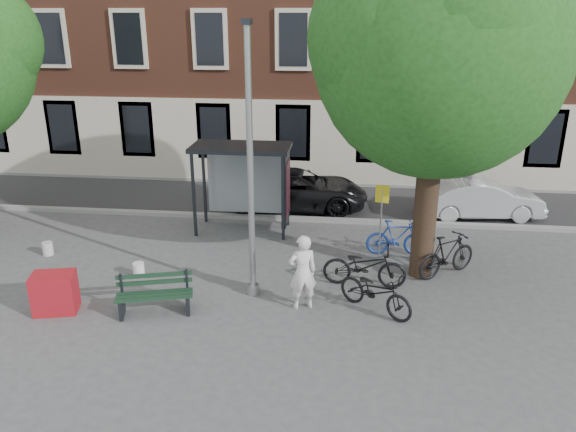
% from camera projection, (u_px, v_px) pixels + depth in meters
% --- Properties ---
extents(ground, '(90.00, 90.00, 0.00)m').
position_uv_depth(ground, '(253.00, 294.00, 13.17)').
color(ground, '#4C4C4F').
rests_on(ground, ground).
extents(road, '(40.00, 4.00, 0.01)m').
position_uv_depth(road, '(287.00, 200.00, 19.70)').
color(road, '#28282B').
rests_on(road, ground).
extents(curb_near, '(40.00, 0.25, 0.12)m').
position_uv_depth(curb_near, '(280.00, 218.00, 17.81)').
color(curb_near, gray).
rests_on(curb_near, ground).
extents(curb_far, '(40.00, 0.25, 0.12)m').
position_uv_depth(curb_far, '(293.00, 182.00, 21.55)').
color(curb_far, gray).
rests_on(curb_far, ground).
extents(lamppost, '(0.28, 0.35, 6.11)m').
position_uv_depth(lamppost, '(251.00, 180.00, 12.21)').
color(lamppost, '#9EA0A3').
rests_on(lamppost, ground).
extents(tree_right, '(5.76, 5.60, 8.20)m').
position_uv_depth(tree_right, '(442.00, 42.00, 12.11)').
color(tree_right, black).
rests_on(tree_right, ground).
extents(bus_shelter, '(2.85, 1.45, 2.62)m').
position_uv_depth(bus_shelter, '(255.00, 168.00, 16.40)').
color(bus_shelter, '#1E2328').
rests_on(bus_shelter, ground).
extents(painter, '(0.74, 0.60, 1.73)m').
position_uv_depth(painter, '(303.00, 272.00, 12.27)').
color(painter, white).
rests_on(painter, ground).
extents(bench, '(1.72, 0.94, 0.85)m').
position_uv_depth(bench, '(155.00, 296.00, 12.24)').
color(bench, '#1E2328').
rests_on(bench, ground).
extents(bike_a, '(2.02, 0.81, 1.04)m').
position_uv_depth(bike_a, '(365.00, 266.00, 13.39)').
color(bike_a, black).
rests_on(bike_a, ground).
extents(bike_b, '(1.68, 0.58, 0.99)m').
position_uv_depth(bike_b, '(397.00, 238.00, 15.14)').
color(bike_b, navy).
rests_on(bike_b, ground).
extents(bike_c, '(1.89, 1.64, 0.98)m').
position_uv_depth(bike_c, '(376.00, 291.00, 12.24)').
color(bike_c, black).
rests_on(bike_c, ground).
extents(bike_d, '(1.77, 1.51, 1.09)m').
position_uv_depth(bike_d, '(447.00, 255.00, 13.93)').
color(bike_d, black).
rests_on(bike_d, ground).
extents(car_dark, '(4.78, 2.41, 1.30)m').
position_uv_depth(car_dark, '(297.00, 189.00, 18.73)').
color(car_dark, black).
rests_on(car_dark, ground).
extents(car_silver, '(3.96, 1.79, 1.26)m').
position_uv_depth(car_silver, '(481.00, 198.00, 17.88)').
color(car_silver, '#B7BCC0').
rests_on(car_silver, ground).
extents(red_stand, '(1.02, 0.79, 0.90)m').
position_uv_depth(red_stand, '(55.00, 293.00, 12.26)').
color(red_stand, '#A3151F').
rests_on(red_stand, ground).
extents(bucket_a, '(0.34, 0.34, 0.36)m').
position_uv_depth(bucket_a, '(47.00, 296.00, 12.70)').
color(bucket_a, white).
rests_on(bucket_a, ground).
extents(bucket_b, '(0.29, 0.29, 0.36)m').
position_uv_depth(bucket_b, '(139.00, 270.00, 13.99)').
color(bucket_b, white).
rests_on(bucket_b, ground).
extents(bucket_c, '(0.34, 0.34, 0.36)m').
position_uv_depth(bucket_c, '(48.00, 249.00, 15.23)').
color(bucket_c, silver).
rests_on(bucket_c, ground).
extents(notice_sign, '(0.35, 0.10, 2.06)m').
position_uv_depth(notice_sign, '(382.00, 205.00, 14.52)').
color(notice_sign, '#9EA0A3').
rests_on(notice_sign, ground).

